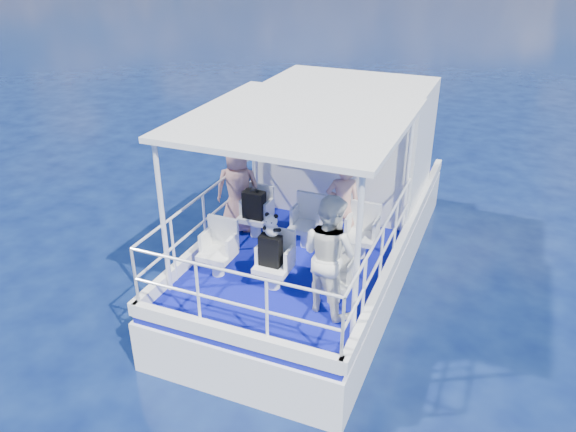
% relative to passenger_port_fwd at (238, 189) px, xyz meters
% --- Properties ---
extents(ground, '(2000.00, 2000.00, 0.00)m').
position_rel_passenger_port_fwd_xyz_m(ground, '(1.25, -0.30, -1.66)').
color(ground, '#08123B').
rests_on(ground, ground).
extents(hull, '(3.00, 7.00, 1.60)m').
position_rel_passenger_port_fwd_xyz_m(hull, '(1.25, 0.70, -1.66)').
color(hull, white).
rests_on(hull, ground).
extents(deck, '(2.90, 6.90, 0.10)m').
position_rel_passenger_port_fwd_xyz_m(deck, '(1.25, 0.70, -0.81)').
color(deck, '#0A0E92').
rests_on(deck, hull).
extents(cabin, '(2.85, 2.00, 2.20)m').
position_rel_passenger_port_fwd_xyz_m(cabin, '(1.25, 2.00, 0.34)').
color(cabin, white).
rests_on(cabin, deck).
extents(canopy, '(3.00, 3.20, 0.08)m').
position_rel_passenger_port_fwd_xyz_m(canopy, '(1.25, -0.50, 1.48)').
color(canopy, white).
rests_on(canopy, cabin).
extents(canopy_posts, '(2.77, 2.97, 2.20)m').
position_rel_passenger_port_fwd_xyz_m(canopy_posts, '(1.25, -0.55, 0.34)').
color(canopy_posts, white).
rests_on(canopy_posts, deck).
extents(railings, '(2.84, 3.59, 1.00)m').
position_rel_passenger_port_fwd_xyz_m(railings, '(1.25, -0.87, -0.26)').
color(railings, white).
rests_on(railings, deck).
extents(seat_port_fwd, '(0.48, 0.46, 0.38)m').
position_rel_passenger_port_fwd_xyz_m(seat_port_fwd, '(0.35, -0.10, -0.57)').
color(seat_port_fwd, white).
rests_on(seat_port_fwd, deck).
extents(seat_center_fwd, '(0.48, 0.46, 0.38)m').
position_rel_passenger_port_fwd_xyz_m(seat_center_fwd, '(1.25, -0.10, -0.57)').
color(seat_center_fwd, white).
rests_on(seat_center_fwd, deck).
extents(seat_stbd_fwd, '(0.48, 0.46, 0.38)m').
position_rel_passenger_port_fwd_xyz_m(seat_stbd_fwd, '(2.15, -0.10, -0.57)').
color(seat_stbd_fwd, white).
rests_on(seat_stbd_fwd, deck).
extents(seat_port_aft, '(0.48, 0.46, 0.38)m').
position_rel_passenger_port_fwd_xyz_m(seat_port_aft, '(0.35, -1.40, -0.57)').
color(seat_port_aft, white).
rests_on(seat_port_aft, deck).
extents(seat_center_aft, '(0.48, 0.46, 0.38)m').
position_rel_passenger_port_fwd_xyz_m(seat_center_aft, '(1.25, -1.40, -0.57)').
color(seat_center_aft, white).
rests_on(seat_center_aft, deck).
extents(seat_stbd_aft, '(0.48, 0.46, 0.38)m').
position_rel_passenger_port_fwd_xyz_m(seat_stbd_aft, '(2.15, -1.40, -0.57)').
color(seat_stbd_aft, white).
rests_on(seat_stbd_aft, deck).
extents(passenger_port_fwd, '(0.67, 0.57, 1.53)m').
position_rel_passenger_port_fwd_xyz_m(passenger_port_fwd, '(0.00, 0.00, 0.00)').
color(passenger_port_fwd, tan).
rests_on(passenger_port_fwd, deck).
extents(passenger_stbd_fwd, '(0.63, 0.54, 1.48)m').
position_rel_passenger_port_fwd_xyz_m(passenger_stbd_fwd, '(1.78, 0.10, -0.03)').
color(passenger_stbd_fwd, '#D59889').
rests_on(passenger_stbd_fwd, deck).
extents(passenger_stbd_aft, '(1.00, 0.90, 1.68)m').
position_rel_passenger_port_fwd_xyz_m(passenger_stbd_aft, '(2.12, -1.57, 0.07)').
color(passenger_stbd_aft, white).
rests_on(passenger_stbd_aft, deck).
extents(backpack_port, '(0.35, 0.20, 0.46)m').
position_rel_passenger_port_fwd_xyz_m(backpack_port, '(0.37, -0.17, -0.15)').
color(backpack_port, black).
rests_on(backpack_port, seat_port_fwd).
extents(backpack_center, '(0.30, 0.17, 0.46)m').
position_rel_passenger_port_fwd_xyz_m(backpack_center, '(1.21, -1.41, -0.16)').
color(backpack_center, black).
rests_on(backpack_center, seat_center_aft).
extents(compact_camera, '(0.11, 0.06, 0.06)m').
position_rel_passenger_port_fwd_xyz_m(compact_camera, '(0.37, -0.17, 0.11)').
color(compact_camera, black).
rests_on(compact_camera, backpack_port).
extents(panda, '(0.22, 0.18, 0.34)m').
position_rel_passenger_port_fwd_xyz_m(panda, '(1.23, -1.39, 0.24)').
color(panda, white).
rests_on(panda, backpack_center).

